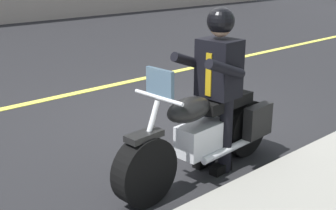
{
  "coord_description": "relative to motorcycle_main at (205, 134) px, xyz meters",
  "views": [
    {
      "loc": [
        3.99,
        4.44,
        2.19
      ],
      "look_at": [
        1.14,
        1.2,
        0.75
      ],
      "focal_mm": 47.11,
      "sensor_mm": 36.0,
      "label": 1
    }
  ],
  "objects": [
    {
      "name": "ground_plane",
      "position": [
        -0.89,
        -1.5,
        -0.45
      ],
      "size": [
        80.0,
        80.0,
        0.0
      ],
      "primitive_type": "plane",
      "color": "black"
    },
    {
      "name": "motorcycle_main",
      "position": [
        0.0,
        0.0,
        0.0
      ],
      "size": [
        2.22,
        0.69,
        1.26
      ],
      "color": "black",
      "rests_on": "ground_plane"
    },
    {
      "name": "lane_center_stripe",
      "position": [
        -0.89,
        -3.5,
        -0.45
      ],
      "size": [
        60.0,
        0.16,
        0.01
      ],
      "primitive_type": "cube",
      "color": "#E5DB4C",
      "rests_on": "ground_plane"
    },
    {
      "name": "rider_main",
      "position": [
        -0.19,
        -0.02,
        0.58
      ],
      "size": [
        0.65,
        0.58,
        1.74
      ],
      "color": "black",
      "rests_on": "ground_plane"
    }
  ]
}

